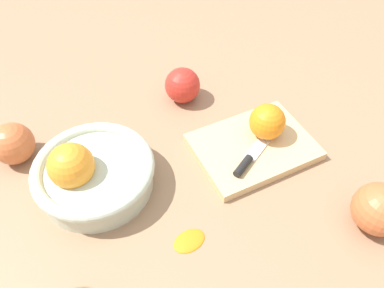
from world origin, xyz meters
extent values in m
plane|color=#997556|center=(0.00, 0.00, 0.00)|extent=(2.40, 2.40, 0.00)
cylinder|color=beige|center=(-0.14, 0.07, 0.02)|extent=(0.19, 0.19, 0.05)
torus|color=beige|center=(-0.14, 0.07, 0.05)|extent=(0.20, 0.20, 0.02)
sphere|color=orange|center=(-0.17, 0.08, 0.06)|extent=(0.07, 0.07, 0.07)
cube|color=#DBB77F|center=(0.13, 0.01, 0.01)|extent=(0.21, 0.16, 0.02)
sphere|color=orange|center=(0.16, 0.03, 0.05)|extent=(0.06, 0.06, 0.06)
cube|color=silver|center=(0.15, 0.01, 0.02)|extent=(0.11, 0.07, 0.00)
cylinder|color=black|center=(0.09, -0.02, 0.02)|extent=(0.05, 0.03, 0.01)
sphere|color=#CC6638|center=(0.21, -0.20, 0.04)|extent=(0.08, 0.08, 0.08)
sphere|color=#CC6638|center=(-0.25, 0.19, 0.04)|extent=(0.07, 0.07, 0.07)
sphere|color=red|center=(0.08, 0.20, 0.04)|extent=(0.07, 0.07, 0.07)
ellipsoid|color=orange|center=(-0.05, -0.09, 0.00)|extent=(0.06, 0.04, 0.01)
camera|label=1|loc=(-0.17, -0.34, 0.53)|focal=35.90mm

